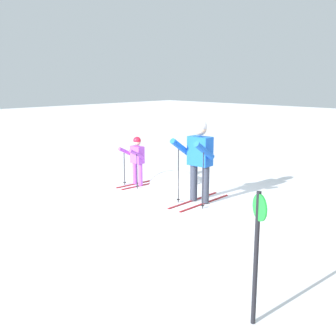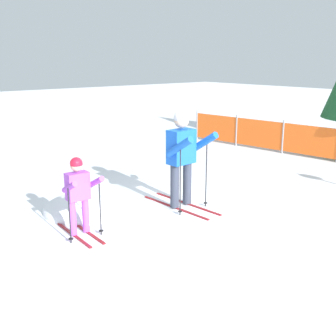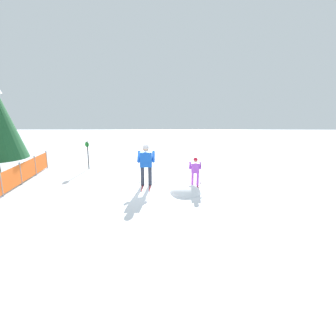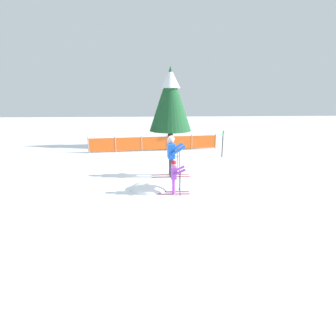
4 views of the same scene
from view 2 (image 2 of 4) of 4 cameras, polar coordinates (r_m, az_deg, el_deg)
ground_plane at (r=7.66m, az=4.04°, el=-5.22°), size 60.00×60.00×0.00m
skier_adult at (r=7.37m, az=1.97°, el=2.44°), size 1.66×0.75×1.74m
skier_child at (r=6.38m, az=-12.05°, el=-2.92°), size 1.14×0.56×1.20m
safety_fence at (r=11.88m, az=18.62°, el=3.55°), size 7.84×0.92×0.94m
snow_mound at (r=7.55m, az=-11.98°, el=-5.83°), size 1.40×1.19×0.56m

